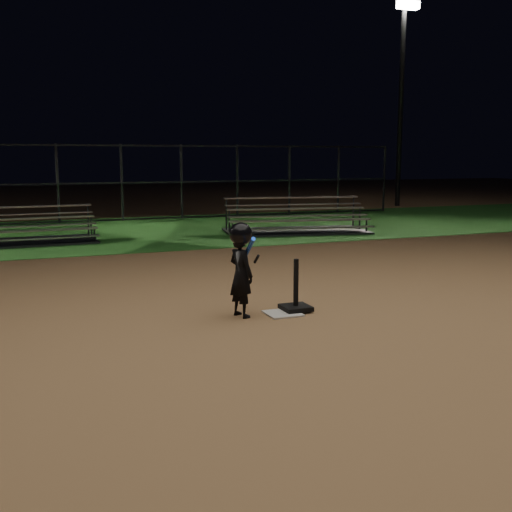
{
  "coord_description": "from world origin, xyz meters",
  "views": [
    {
      "loc": [
        -3.3,
        -7.42,
        2.12
      ],
      "look_at": [
        0.0,
        1.0,
        0.65
      ],
      "focal_mm": 43.29,
      "sensor_mm": 36.0,
      "label": 1
    }
  ],
  "objects_px": {
    "home_plate": "(283,313)",
    "bleacher_right": "(296,225)",
    "batting_tee": "(296,301)",
    "light_pole_right": "(402,87)",
    "child_batter": "(241,267)",
    "bleacher_left": "(20,236)"
  },
  "relations": [
    {
      "from": "home_plate",
      "to": "bleacher_right",
      "type": "distance_m",
      "value": 9.06
    },
    {
      "from": "home_plate",
      "to": "batting_tee",
      "type": "relative_size",
      "value": 0.63
    },
    {
      "from": "home_plate",
      "to": "batting_tee",
      "type": "height_order",
      "value": "batting_tee"
    },
    {
      "from": "batting_tee",
      "to": "light_pole_right",
      "type": "bearing_deg",
      "value": 51.62
    },
    {
      "from": "child_batter",
      "to": "bleacher_left",
      "type": "distance_m",
      "value": 8.89
    },
    {
      "from": "child_batter",
      "to": "home_plate",
      "type": "bearing_deg",
      "value": -119.23
    },
    {
      "from": "batting_tee",
      "to": "bleacher_left",
      "type": "relative_size",
      "value": 0.2
    },
    {
      "from": "home_plate",
      "to": "light_pole_right",
      "type": "distance_m",
      "value": 19.79
    },
    {
      "from": "child_batter",
      "to": "light_pole_right",
      "type": "bearing_deg",
      "value": -59.09
    },
    {
      "from": "batting_tee",
      "to": "bleacher_left",
      "type": "height_order",
      "value": "bleacher_left"
    },
    {
      "from": "bleacher_right",
      "to": "light_pole_right",
      "type": "bearing_deg",
      "value": 50.74
    },
    {
      "from": "child_batter",
      "to": "bleacher_left",
      "type": "xyz_separation_m",
      "value": [
        -2.66,
        8.46,
        -0.49
      ]
    },
    {
      "from": "bleacher_left",
      "to": "bleacher_right",
      "type": "xyz_separation_m",
      "value": [
        7.22,
        -0.44,
        0.02
      ]
    },
    {
      "from": "light_pole_right",
      "to": "batting_tee",
      "type": "bearing_deg",
      "value": -128.38
    },
    {
      "from": "child_batter",
      "to": "bleacher_right",
      "type": "relative_size",
      "value": 0.3
    },
    {
      "from": "home_plate",
      "to": "bleacher_left",
      "type": "height_order",
      "value": "bleacher_left"
    },
    {
      "from": "batting_tee",
      "to": "bleacher_left",
      "type": "bearing_deg",
      "value": 112.15
    },
    {
      "from": "batting_tee",
      "to": "bleacher_right",
      "type": "relative_size",
      "value": 0.17
    },
    {
      "from": "bleacher_right",
      "to": "light_pole_right",
      "type": "xyz_separation_m",
      "value": [
        8.0,
        6.82,
        4.75
      ]
    },
    {
      "from": "child_batter",
      "to": "light_pole_right",
      "type": "relative_size",
      "value": 0.15
    },
    {
      "from": "batting_tee",
      "to": "light_pole_right",
      "type": "xyz_separation_m",
      "value": [
        11.77,
        14.86,
        4.8
      ]
    },
    {
      "from": "bleacher_left",
      "to": "home_plate",
      "type": "bearing_deg",
      "value": -71.39
    }
  ]
}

